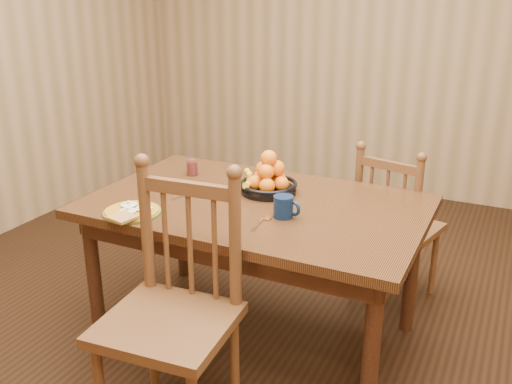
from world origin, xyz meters
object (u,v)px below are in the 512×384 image
at_px(chair_near, 173,313).
at_px(dining_table, 256,218).
at_px(breakfast_plate, 132,211).
at_px(chair_far, 395,227).
at_px(fruit_bowl, 268,179).
at_px(coffee_mug, 284,207).

bearing_deg(chair_near, dining_table, 83.70).
bearing_deg(dining_table, breakfast_plate, -139.06).
xyz_separation_m(chair_near, breakfast_plate, (-0.42, 0.32, 0.24)).
relative_size(dining_table, chair_far, 1.73).
bearing_deg(dining_table, fruit_bowl, 92.15).
bearing_deg(chair_far, dining_table, 64.98).
distance_m(dining_table, coffee_mug, 0.27).
height_order(chair_near, coffee_mug, chair_near).
height_order(chair_near, breakfast_plate, chair_near).
height_order(coffee_mug, fruit_bowl, fruit_bowl).
bearing_deg(coffee_mug, breakfast_plate, -157.40).
bearing_deg(coffee_mug, fruit_bowl, 127.30).
distance_m(chair_far, chair_near, 1.50).
distance_m(chair_far, coffee_mug, 0.94).
bearing_deg(fruit_bowl, coffee_mug, -52.70).
relative_size(chair_far, chair_near, 0.86).
relative_size(dining_table, coffee_mug, 11.99).
xyz_separation_m(dining_table, coffee_mug, (0.20, -0.12, 0.14)).
xyz_separation_m(dining_table, chair_near, (-0.02, -0.71, -0.14)).
bearing_deg(dining_table, chair_near, -91.88).
xyz_separation_m(chair_near, coffee_mug, (0.22, 0.59, 0.28)).
bearing_deg(coffee_mug, chair_near, -110.55).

